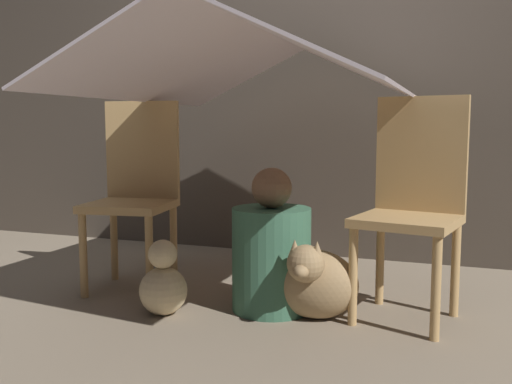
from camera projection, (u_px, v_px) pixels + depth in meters
ground_plane at (243, 314)px, 2.39m from camera, size 8.80×8.80×0.00m
wall_back at (317, 48)px, 3.39m from camera, size 7.00×0.05×2.50m
chair_left at (135, 188)px, 2.78m from camera, size 0.43×0.43×0.91m
chair_right at (413, 199)px, 2.33m from camera, size 0.44×0.44×0.91m
sheet_canopy at (256, 60)px, 2.42m from camera, size 1.29×1.53×0.31m
person_front at (271, 253)px, 2.43m from camera, size 0.34×0.34×0.61m
dog at (313, 281)px, 2.32m from camera, size 0.37×0.36×0.35m
floor_cushion at (292, 282)px, 2.71m from camera, size 0.38×0.31×0.10m
plush_toy at (163, 284)px, 2.38m from camera, size 0.20×0.20×0.32m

